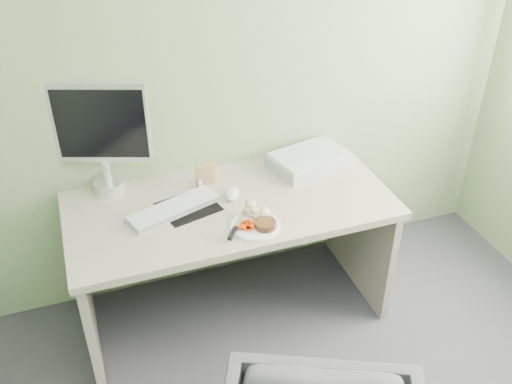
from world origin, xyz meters
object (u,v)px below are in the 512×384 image
object	(u,v)px
scanner	(309,160)
monitor	(100,132)
desk	(231,232)
plate	(255,226)

from	to	relation	value
scanner	monitor	xyz separation A→B (m)	(-1.06, 0.12, 0.30)
desk	plate	distance (m)	0.30
desk	monitor	distance (m)	0.81
desk	monitor	world-z (taller)	monitor
plate	monitor	xyz separation A→B (m)	(-0.60, 0.54, 0.32)
plate	scanner	distance (m)	0.63
scanner	desk	bearing A→B (deg)	-172.22
desk	scanner	size ratio (longest dim) A/B	3.90
desk	plate	size ratio (longest dim) A/B	6.85
desk	scanner	world-z (taller)	scanner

